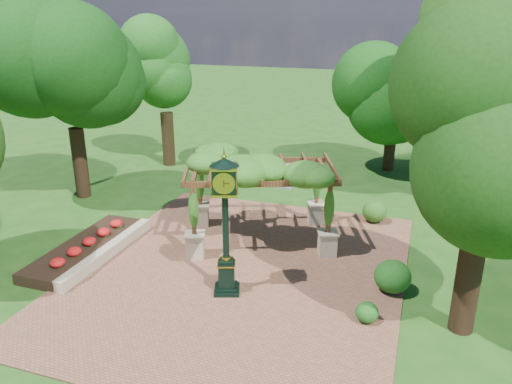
% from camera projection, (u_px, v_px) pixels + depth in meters
% --- Properties ---
extents(ground, '(120.00, 120.00, 0.00)m').
position_uv_depth(ground, '(229.00, 287.00, 15.03)').
color(ground, '#1E4714').
rests_on(ground, ground).
extents(brick_plaza, '(10.00, 12.00, 0.04)m').
position_uv_depth(brick_plaza, '(241.00, 271.00, 15.91)').
color(brick_plaza, brown).
rests_on(brick_plaza, ground).
extents(border_wall, '(0.35, 5.00, 0.40)m').
position_uv_depth(border_wall, '(108.00, 252.00, 16.80)').
color(border_wall, '#C6B793').
rests_on(border_wall, ground).
extents(flower_bed, '(1.50, 5.00, 0.36)m').
position_uv_depth(flower_bed, '(85.00, 249.00, 17.08)').
color(flower_bed, red).
rests_on(flower_bed, ground).
extents(pedestal_clock, '(1.05, 1.05, 4.19)m').
position_uv_depth(pedestal_clock, '(225.00, 214.00, 13.91)').
color(pedestal_clock, black).
rests_on(pedestal_clock, brick_plaza).
extents(pergola, '(5.97, 4.83, 3.25)m').
position_uv_depth(pergola, '(260.00, 169.00, 17.27)').
color(pergola, beige).
rests_on(pergola, brick_plaza).
extents(sundial, '(0.76, 0.76, 1.14)m').
position_uv_depth(sundial, '(287.00, 177.00, 23.36)').
color(sundial, gray).
rests_on(sundial, ground).
extents(shrub_front, '(0.70, 0.70, 0.56)m').
position_uv_depth(shrub_front, '(367.00, 312.00, 13.22)').
color(shrub_front, '#1C5418').
rests_on(shrub_front, brick_plaza).
extents(shrub_mid, '(1.27, 1.27, 0.97)m').
position_uv_depth(shrub_mid, '(393.00, 277.00, 14.59)').
color(shrub_mid, '#1A5016').
rests_on(shrub_mid, brick_plaza).
extents(shrub_back, '(0.95, 0.95, 0.85)m').
position_uv_depth(shrub_back, '(375.00, 211.00, 19.48)').
color(shrub_back, '#275518').
rests_on(shrub_back, brick_plaza).
extents(tree_west_near, '(4.46, 4.46, 8.05)m').
position_uv_depth(tree_west_near, '(68.00, 70.00, 20.54)').
color(tree_west_near, '#311F13').
rests_on(tree_west_near, ground).
extents(tree_west_far, '(3.50, 3.50, 7.31)m').
position_uv_depth(tree_west_far, '(164.00, 70.00, 25.34)').
color(tree_west_far, '#2F2212').
rests_on(tree_west_far, ground).
extents(tree_north, '(3.81, 3.81, 6.02)m').
position_uv_depth(tree_north, '(395.00, 90.00, 24.75)').
color(tree_north, '#2E2112').
rests_on(tree_north, ground).
extents(tree_east_near, '(3.85, 3.85, 7.96)m').
position_uv_depth(tree_east_near, '(494.00, 124.00, 11.20)').
color(tree_east_near, '#301E13').
rests_on(tree_east_near, ground).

